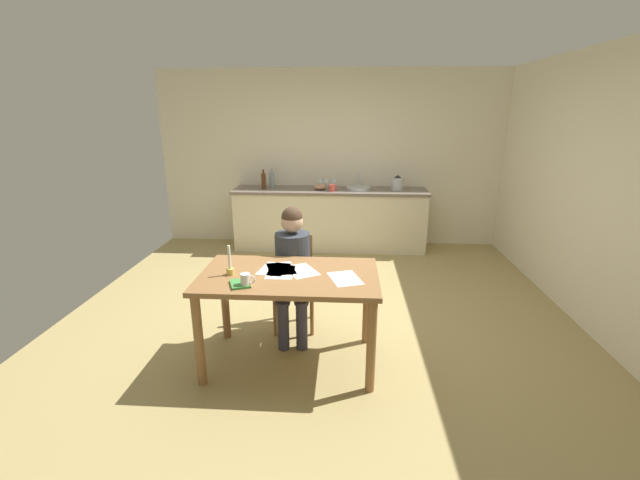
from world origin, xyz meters
The scene contains 24 objects.
ground_plane centered at (0.00, 0.00, -0.02)m, with size 5.20×5.20×0.04m, color tan.
wall_back centered at (0.00, 2.60, 1.30)m, with size 5.20×0.12×2.60m, color silver.
wall_right centered at (2.60, 0.00, 1.30)m, with size 0.12×5.20×2.60m, color silver.
kitchen_counter centered at (0.00, 2.24, 0.45)m, with size 2.84×0.64×0.90m.
dining_table centered at (-0.20, -0.81, 0.67)m, with size 1.40×0.81×0.79m.
chair_at_table centered at (-0.25, -0.16, 0.49)m, with size 0.44×0.44×0.87m.
person_seated centered at (-0.23, -0.31, 0.68)m, with size 0.35×0.61×1.19m.
coffee_mug centered at (-0.48, -1.07, 0.84)m, with size 0.11×0.07×0.10m.
candlestick centered at (-0.65, -0.85, 0.85)m, with size 0.06×0.06×0.24m.
book_magazine centered at (-0.53, -1.05, 0.79)m, with size 0.14×0.17×0.02m, color #3E863C.
paper_letter centered at (-0.27, -0.78, 0.79)m, with size 0.21×0.30×0.00m, color white.
paper_bill centered at (-0.11, -0.74, 0.79)m, with size 0.21×0.30×0.00m, color white.
paper_envelope centered at (-0.28, -0.70, 0.79)m, with size 0.21×0.30×0.00m, color white.
paper_receipt centered at (-0.33, -0.71, 0.79)m, with size 0.21×0.30×0.00m, color white.
paper_notice centered at (0.24, -0.88, 0.79)m, with size 0.21×0.30×0.00m, color white.
sink_unit centered at (0.42, 2.24, 0.92)m, with size 0.36×0.36×0.24m.
bottle_oil centered at (-0.98, 2.22, 1.02)m, with size 0.06×0.06×0.28m.
bottle_vinegar centered at (-0.87, 2.33, 1.02)m, with size 0.08×0.08×0.28m.
mixing_bowl centered at (-0.14, 2.20, 0.94)m, with size 0.19×0.19×0.08m, color tan.
stovetop_kettle centered at (0.98, 2.24, 1.00)m, with size 0.18×0.18×0.22m.
wine_glass_near_sink centered at (0.06, 2.39, 1.01)m, with size 0.07×0.07×0.15m.
wine_glass_by_kettle centered at (-0.06, 2.39, 1.01)m, with size 0.07×0.07×0.15m.
wine_glass_back_left centered at (-0.15, 2.39, 1.01)m, with size 0.07×0.07×0.15m.
teacup_on_counter centered at (0.04, 2.09, 0.95)m, with size 0.12×0.08×0.10m.
Camera 1 is at (0.24, -3.83, 2.02)m, focal length 23.37 mm.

